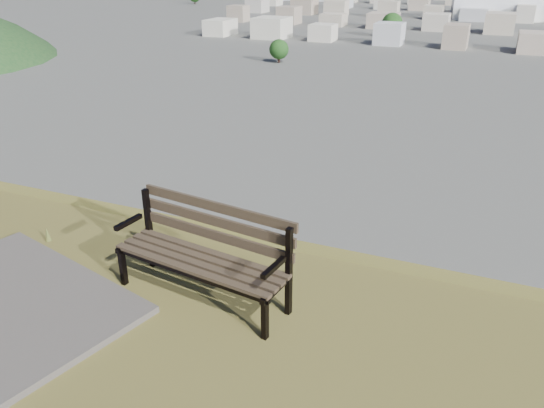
% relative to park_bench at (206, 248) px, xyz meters
% --- Properties ---
extents(park_bench, '(2.05, 0.90, 1.04)m').
position_rel_park_bench_xyz_m(park_bench, '(0.00, 0.00, 0.00)').
color(park_bench, '#3C3122').
rests_on(park_bench, hilltop_mesa).
extents(arena, '(54.62, 29.25, 21.95)m').
position_rel_park_bench_xyz_m(arena, '(1.34, 309.67, -20.41)').
color(arena, silver).
rests_on(arena, ground).
extents(city_blocks, '(395.00, 361.00, 7.00)m').
position_rel_park_bench_xyz_m(city_blocks, '(1.33, 391.70, -22.09)').
color(city_blocks, beige).
rests_on(city_blocks, ground).
extents(city_trees, '(406.52, 387.20, 9.98)m').
position_rel_park_bench_xyz_m(city_trees, '(-25.06, 316.26, -20.75)').
color(city_trees, black).
rests_on(city_trees, ground).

